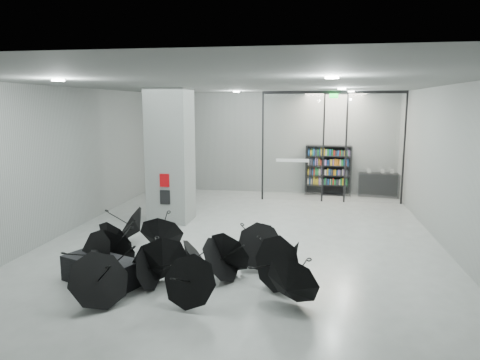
% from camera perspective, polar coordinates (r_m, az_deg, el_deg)
% --- Properties ---
extents(room, '(14.00, 14.02, 4.01)m').
position_cam_1_polar(room, '(10.97, 0.29, 6.11)').
color(room, gray).
rests_on(room, ground).
extents(column, '(1.20, 1.20, 4.00)m').
position_cam_1_polar(column, '(13.57, -8.88, 3.10)').
color(column, slate).
rests_on(column, ground).
extents(fire_cabinet, '(0.28, 0.04, 0.38)m').
position_cam_1_polar(fire_cabinet, '(13.08, -9.64, -0.04)').
color(fire_cabinet, '#A50A07').
rests_on(fire_cabinet, column).
extents(info_panel, '(0.30, 0.03, 0.42)m').
position_cam_1_polar(info_panel, '(13.17, -9.58, -2.19)').
color(info_panel, black).
rests_on(info_panel, column).
extents(exit_sign, '(0.30, 0.06, 0.15)m').
position_cam_1_polar(exit_sign, '(16.13, 11.91, 10.50)').
color(exit_sign, '#0CE533').
rests_on(exit_sign, room).
extents(glass_partition, '(5.06, 0.08, 4.00)m').
position_cam_1_polar(glass_partition, '(16.38, 11.66, 4.76)').
color(glass_partition, silver).
rests_on(glass_partition, ground).
extents(bench, '(1.75, 1.24, 0.52)m').
position_cam_1_polar(bench, '(9.45, -17.31, -11.00)').
color(bench, black).
rests_on(bench, ground).
extents(bookshelf, '(1.79, 0.43, 1.95)m').
position_cam_1_polar(bookshelf, '(17.76, 11.22, 1.22)').
color(bookshelf, black).
rests_on(bookshelf, ground).
extents(shop_counter, '(1.62, 0.89, 0.92)m').
position_cam_1_polar(shop_counter, '(18.04, 17.39, -0.57)').
color(shop_counter, black).
rests_on(shop_counter, ground).
extents(umbrella_cluster, '(5.41, 4.66, 1.34)m').
position_cam_1_polar(umbrella_cluster, '(9.36, -7.29, -10.41)').
color(umbrella_cluster, black).
rests_on(umbrella_cluster, ground).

